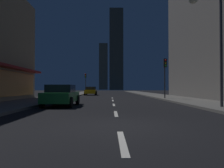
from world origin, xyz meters
The scene contains 12 objects.
ground_plane centered at (0.00, 32.00, -0.05)m, with size 78.00×136.00×0.10m, color black.
sidewalk_right centered at (7.00, 32.00, 0.07)m, with size 4.00×76.00×0.15m, color #605E59.
sidewalk_left centered at (-7.00, 32.00, 0.07)m, with size 4.00×76.00×0.15m, color #605E59.
lane_marking_center centered at (0.00, 8.40, 0.01)m, with size 0.16×23.00×0.01m.
skyscraper_distant_tall centered at (-5.45, 157.44, 18.00)m, with size 6.61×7.87×36.01m, color #5C5745.
skyscraper_distant_mid centered at (3.68, 125.38, 25.48)m, with size 8.55×8.97×50.95m, color #4C4839.
car_parked_near centered at (-3.60, 7.52, 0.74)m, with size 1.98×4.24×1.45m.
car_parked_far centered at (-3.60, 29.28, 0.74)m, with size 1.98×4.24×1.45m.
fire_hydrant_far_left centered at (-5.90, 19.17, 0.45)m, with size 0.42×0.30×0.65m.
traffic_light_near_right centered at (5.50, 15.00, 3.19)m, with size 0.32×0.48×4.20m.
traffic_light_far_left centered at (-5.50, 37.83, 3.19)m, with size 0.32×0.48×4.20m.
street_lamp_right centered at (5.38, 5.27, 5.07)m, with size 1.96×0.56×6.58m.
Camera 1 is at (-0.28, -6.75, 1.23)m, focal length 33.42 mm.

